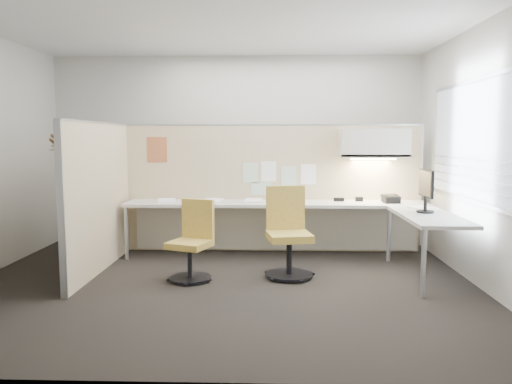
{
  "coord_description": "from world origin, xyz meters",
  "views": [
    {
      "loc": [
        0.55,
        -5.32,
        1.58
      ],
      "look_at": [
        0.35,
        0.8,
        0.92
      ],
      "focal_mm": 35.0,
      "sensor_mm": 36.0,
      "label": 1
    }
  ],
  "objects_px": {
    "chair_left": "(192,243)",
    "chair_right": "(288,235)",
    "phone": "(391,199)",
    "desk": "(301,213)",
    "monitor": "(426,188)"
  },
  "relations": [
    {
      "from": "desk",
      "to": "phone",
      "type": "relative_size",
      "value": 17.03
    },
    {
      "from": "desk",
      "to": "chair_right",
      "type": "height_order",
      "value": "chair_right"
    },
    {
      "from": "chair_right",
      "to": "phone",
      "type": "bearing_deg",
      "value": 24.39
    },
    {
      "from": "chair_left",
      "to": "phone",
      "type": "height_order",
      "value": "chair_left"
    },
    {
      "from": "desk",
      "to": "phone",
      "type": "xyz_separation_m",
      "value": [
        1.18,
        0.12,
        0.18
      ]
    },
    {
      "from": "chair_left",
      "to": "chair_right",
      "type": "relative_size",
      "value": 0.87
    },
    {
      "from": "chair_left",
      "to": "monitor",
      "type": "height_order",
      "value": "monitor"
    },
    {
      "from": "chair_right",
      "to": "phone",
      "type": "relative_size",
      "value": 4.31
    },
    {
      "from": "chair_left",
      "to": "monitor",
      "type": "distance_m",
      "value": 2.72
    },
    {
      "from": "desk",
      "to": "monitor",
      "type": "height_order",
      "value": "monitor"
    },
    {
      "from": "monitor",
      "to": "phone",
      "type": "relative_size",
      "value": 2.08
    },
    {
      "from": "desk",
      "to": "monitor",
      "type": "bearing_deg",
      "value": -28.76
    },
    {
      "from": "desk",
      "to": "phone",
      "type": "distance_m",
      "value": 1.2
    },
    {
      "from": "chair_left",
      "to": "monitor",
      "type": "xyz_separation_m",
      "value": [
        2.64,
        0.25,
        0.6
      ]
    },
    {
      "from": "chair_right",
      "to": "phone",
      "type": "xyz_separation_m",
      "value": [
        1.38,
        0.94,
        0.31
      ]
    }
  ]
}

